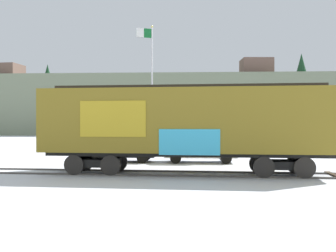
% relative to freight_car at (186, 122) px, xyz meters
% --- Properties ---
extents(ground_plane, '(260.00, 260.00, 0.00)m').
position_rel_freight_car_xyz_m(ground_plane, '(-0.01, 0.00, -2.40)').
color(ground_plane, silver).
extents(track, '(59.99, 5.14, 0.08)m').
position_rel_freight_car_xyz_m(track, '(2.14, -0.12, -2.36)').
color(track, '#4C4742').
rests_on(track, ground_plane).
extents(freight_car, '(13.28, 3.56, 4.15)m').
position_rel_freight_car_xyz_m(freight_car, '(0.00, 0.00, 0.00)').
color(freight_car, olive).
rests_on(freight_car, ground_plane).
extents(flagpole, '(1.27, 0.52, 9.93)m').
position_rel_freight_car_xyz_m(flagpole, '(-2.75, 10.90, 3.61)').
color(flagpole, silver).
rests_on(flagpole, ground_plane).
extents(hillside, '(137.72, 31.91, 16.81)m').
position_rel_freight_car_xyz_m(hillside, '(-0.06, 66.57, 3.65)').
color(hillside, slate).
rests_on(hillside, ground_plane).
extents(parked_car_black, '(4.29, 1.96, 1.62)m').
position_rel_freight_car_xyz_m(parked_car_black, '(-4.02, 5.25, -1.59)').
color(parked_car_black, black).
rests_on(parked_car_black, ground_plane).
extents(parked_car_silver, '(4.34, 2.01, 1.77)m').
position_rel_freight_car_xyz_m(parked_car_silver, '(0.82, 5.15, -1.53)').
color(parked_car_silver, '#B7BABF').
rests_on(parked_car_silver, ground_plane).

